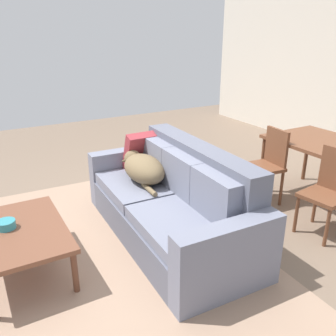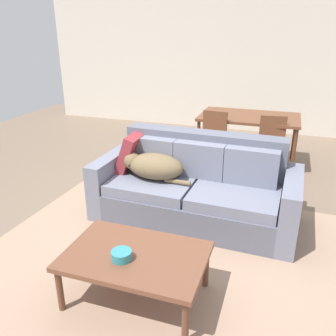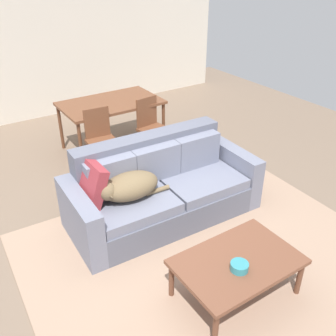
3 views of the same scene
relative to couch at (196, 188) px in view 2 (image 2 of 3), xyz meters
The scene contains 11 objects.
ground_plane 0.47m from the couch, 162.65° to the right, with size 10.00×10.00×0.00m, color #796351.
back_partition 4.04m from the couch, 94.35° to the left, with size 8.00×0.12×2.70m, color beige.
area_rug 0.96m from the couch, 90.16° to the right, with size 3.56×2.90×0.01m, color #A2826A.
couch is the anchor object (origin of this frame).
dog_on_left_cushion 0.54m from the couch, 167.71° to the right, with size 0.79×0.40×0.28m.
throw_pillow_by_left_arm 0.88m from the couch, behind, with size 0.12×0.46×0.46m, color #963037.
coffee_table 1.44m from the couch, 94.54° to the right, with size 1.08×0.72×0.42m.
bowl_on_coffee_table 1.54m from the couch, 96.89° to the right, with size 0.16×0.16×0.07m, color teal.
dining_table 2.00m from the couch, 80.27° to the left, with size 1.49×0.91×0.76m.
dining_chair_near_left 1.39m from the couch, 94.86° to the left, with size 0.43×0.43×0.90m.
dining_chair_near_right 1.58m from the couch, 62.64° to the left, with size 0.45×0.45×0.89m.
Camera 2 is at (1.14, -3.40, 2.03)m, focal length 37.77 mm.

